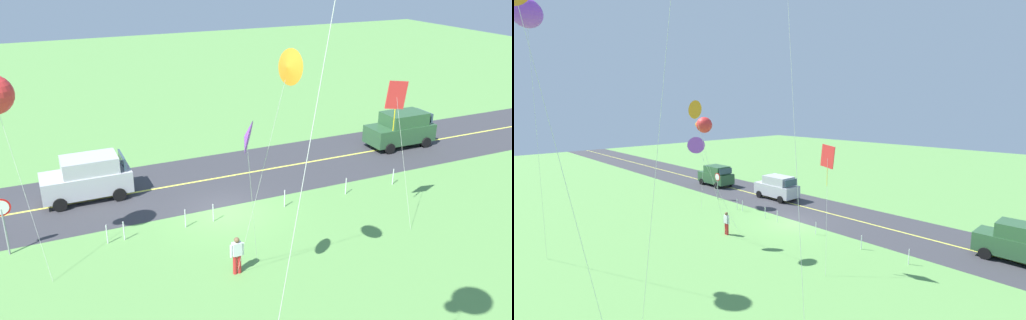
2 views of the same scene
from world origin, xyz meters
TOP-DOWN VIEW (x-y plane):
  - ground_plane at (0.00, 0.00)m, footprint 120.00×120.00m
  - asphalt_road at (0.00, -4.00)m, footprint 120.00×7.00m
  - road_centre_stripe at (0.00, -4.00)m, footprint 120.00×0.16m
  - car_suv_foreground at (5.87, -4.30)m, footprint 4.40×2.12m
  - car_parked_west_far at (-13.69, -4.11)m, footprint 4.40×2.12m
  - car_parked_east_near at (14.81, -3.61)m, footprint 4.40×2.12m
  - stop_sign at (9.70, -0.10)m, footprint 0.76×0.08m
  - person_adult_near at (1.53, 5.11)m, footprint 0.58×0.22m
  - kite_red_low at (0.89, 7.81)m, footprint 0.91×3.29m
  - kite_yellow_high at (1.94, 7.09)m, footprint 1.92×2.98m
  - kite_green_far at (3.88, 15.26)m, footprint 2.59×1.40m
  - kite_pink_drift at (-6.22, 4.19)m, footprint 1.29×1.07m
  - kite_cyan_top at (9.18, 1.61)m, footprint 2.11×1.85m
  - fence_post_0 at (-9.41, 0.70)m, footprint 0.05×0.05m
  - fence_post_1 at (-6.39, 0.70)m, footprint 0.05×0.05m
  - fence_post_2 at (-2.81, 0.70)m, footprint 0.05×0.05m
  - fence_post_3 at (0.93, 0.70)m, footprint 0.05×0.05m
  - fence_post_4 at (2.29, 0.70)m, footprint 0.05×0.05m
  - fence_post_5 at (5.07, 0.70)m, footprint 0.05×0.05m
  - fence_post_6 at (5.80, 0.70)m, footprint 0.05×0.05m

SIDE VIEW (x-z plane):
  - ground_plane at x=0.00m, z-range -0.10..0.00m
  - asphalt_road at x=0.00m, z-range 0.00..0.00m
  - road_centre_stripe at x=0.00m, z-range 0.00..0.01m
  - fence_post_0 at x=-9.41m, z-range 0.00..0.90m
  - fence_post_1 at x=-6.39m, z-range 0.00..0.90m
  - fence_post_2 at x=-2.81m, z-range 0.00..0.90m
  - fence_post_3 at x=0.93m, z-range 0.00..0.90m
  - fence_post_4 at x=2.29m, z-range 0.00..0.90m
  - fence_post_5 at x=5.07m, z-range 0.00..0.90m
  - fence_post_6 at x=5.80m, z-range 0.00..0.90m
  - person_adult_near at x=1.53m, z-range 0.06..1.66m
  - car_suv_foreground at x=5.87m, z-range 0.03..2.27m
  - car_parked_west_far at x=-13.69m, z-range 0.03..2.27m
  - car_parked_east_near at x=14.81m, z-range 0.03..2.27m
  - stop_sign at x=9.70m, z-range 0.52..3.08m
  - kite_pink_drift at x=-6.22m, z-range 2.65..9.46m
  - kite_yellow_high at x=1.94m, z-range 2.89..9.82m
  - kite_cyan_top at x=9.18m, z-range 3.24..11.13m
  - kite_red_low at x=0.89m, z-range 4.00..13.19m
  - kite_green_far at x=3.88m, z-range 6.29..20.29m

